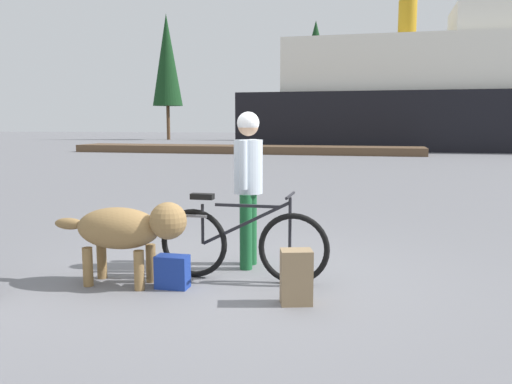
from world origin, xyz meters
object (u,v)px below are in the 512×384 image
at_px(ferry_boat, 459,97).
at_px(bicycle, 241,243).
at_px(backpack, 296,277).
at_px(handbag_pannier, 172,272).
at_px(dog, 127,229).
at_px(person_cyclist, 248,174).
at_px(sailboat_moored, 408,140).

bearing_deg(ferry_boat, bicycle, -101.68).
bearing_deg(backpack, handbag_pannier, 172.31).
xyz_separation_m(dog, backpack, (1.73, -0.17, -0.32)).
relative_size(person_cyclist, handbag_pannier, 5.34).
distance_m(dog, ferry_boat, 30.43).
relative_size(bicycle, ferry_boat, 0.07).
bearing_deg(ferry_boat, dog, -103.50).
height_order(dog, sailboat_moored, sailboat_moored).
bearing_deg(person_cyclist, handbag_pannier, -120.23).
bearing_deg(sailboat_moored, handbag_pannier, -96.86).
xyz_separation_m(person_cyclist, handbag_pannier, (-0.54, -0.93, -0.89)).
distance_m(backpack, sailboat_moored, 31.68).
bearing_deg(handbag_pannier, person_cyclist, 59.77).
bearing_deg(person_cyclist, bicycle, -83.79).
relative_size(bicycle, person_cyclist, 1.03).
bearing_deg(sailboat_moored, person_cyclist, -96.06).
xyz_separation_m(bicycle, ferry_boat, (6.01, 29.07, 2.81)).
height_order(person_cyclist, backpack, person_cyclist).
bearing_deg(bicycle, handbag_pannier, -145.86).
bearing_deg(ferry_boat, person_cyclist, -102.00).
bearing_deg(handbag_pannier, dog, -179.91).
bearing_deg(person_cyclist, ferry_boat, 78.00).
height_order(person_cyclist, sailboat_moored, sailboat_moored).
height_order(dog, ferry_boat, ferry_boat).
distance_m(bicycle, ferry_boat, 29.82).
bearing_deg(dog, sailboat_moored, 82.30).
distance_m(person_cyclist, handbag_pannier, 1.39).
relative_size(handbag_pannier, ferry_boat, 0.01).
bearing_deg(handbag_pannier, bicycle, 34.14).
height_order(backpack, sailboat_moored, sailboat_moored).
height_order(ferry_boat, sailboat_moored, ferry_boat).
relative_size(bicycle, handbag_pannier, 5.49).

